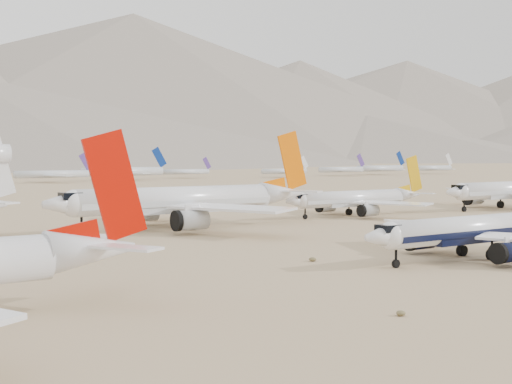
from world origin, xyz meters
The scene contains 6 objects.
main_airliner centered at (-9.21, 4.26, 3.93)m, with size 40.51×39.57×14.30m.
row2_navy_widebody centered at (71.45, 57.44, 4.79)m, with size 48.24×47.17×17.16m.
row2_gold_tail centered at (22.84, 63.75, 3.93)m, with size 39.51×38.64×14.07m.
row2_orange_tail centered at (-23.34, 61.37, 5.39)m, with size 53.87×52.69×19.21m.
distant_storage_row centered at (32.60, 305.55, 4.45)m, with size 616.69×60.09×16.36m.
foothills centered at (526.68, 1100.00, 67.15)m, with size 4637.50×1395.00×155.00m.
Camera 1 is at (-89.44, -58.73, 14.13)m, focal length 50.00 mm.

